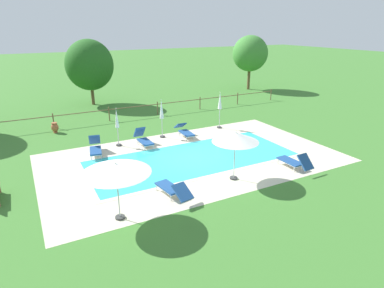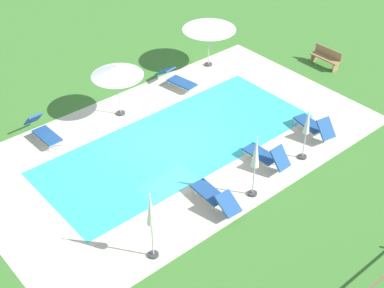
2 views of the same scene
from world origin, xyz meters
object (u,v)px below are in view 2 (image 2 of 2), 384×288
at_px(patio_umbrella_open_by_bench, 117,71).
at_px(patio_umbrella_closed_row_centre, 307,126).
at_px(patio_umbrella_closed_row_mid_west, 256,157).
at_px(sun_lounger_north_end, 214,196).
at_px(sun_lounger_south_near_corner, 43,131).
at_px(sun_lounger_north_mid, 177,79).
at_px(sun_lounger_north_far, 266,155).
at_px(patio_umbrella_closed_row_west, 151,214).
at_px(sun_lounger_north_near_steps, 314,125).
at_px(wooden_bench_lawn_side, 326,57).
at_px(patio_umbrella_open_foreground, 209,26).

xyz_separation_m(patio_umbrella_open_by_bench, patio_umbrella_closed_row_centre, (-3.43, 6.81, -0.59)).
bearing_deg(patio_umbrella_closed_row_mid_west, sun_lounger_north_end, -21.00).
bearing_deg(patio_umbrella_open_by_bench, patio_umbrella_closed_row_mid_west, 94.56).
bearing_deg(sun_lounger_south_near_corner, sun_lounger_north_mid, 177.60).
distance_m(sun_lounger_north_far, patio_umbrella_closed_row_west, 6.01).
relative_size(sun_lounger_north_near_steps, sun_lounger_south_near_corner, 1.01).
bearing_deg(patio_umbrella_closed_row_west, sun_lounger_north_mid, -133.52).
bearing_deg(wooden_bench_lawn_side, sun_lounger_south_near_corner, -14.43).
relative_size(sun_lounger_north_near_steps, patio_umbrella_closed_row_west, 0.78).
bearing_deg(patio_umbrella_closed_row_centre, sun_lounger_north_far, -25.62).
bearing_deg(sun_lounger_north_end, patio_umbrella_open_by_bench, -96.63).
distance_m(sun_lounger_north_mid, sun_lounger_north_far, 6.47).
xyz_separation_m(sun_lounger_north_near_steps, patio_umbrella_closed_row_centre, (1.50, 0.74, 1.05)).
bearing_deg(wooden_bench_lawn_side, patio_umbrella_open_by_bench, -16.49).
xyz_separation_m(sun_lounger_north_near_steps, sun_lounger_south_near_corner, (8.19, -6.54, -0.01)).
distance_m(sun_lounger_north_near_steps, sun_lounger_north_far, 2.82).
xyz_separation_m(patio_umbrella_closed_row_mid_west, patio_umbrella_closed_row_centre, (-2.87, -0.23, -0.19)).
xyz_separation_m(sun_lounger_north_near_steps, patio_umbrella_open_by_bench, (4.93, -6.08, 1.63)).
xyz_separation_m(sun_lounger_north_end, patio_umbrella_closed_row_mid_west, (-1.32, 0.51, 1.27)).
xyz_separation_m(patio_umbrella_open_foreground, patio_umbrella_closed_row_mid_west, (5.00, 7.80, -0.37)).
relative_size(sun_lounger_north_end, patio_umbrella_open_by_bench, 0.90).
distance_m(patio_umbrella_open_foreground, wooden_bench_lawn_side, 5.73).
bearing_deg(patio_umbrella_open_by_bench, patio_umbrella_closed_row_centre, 116.74).
bearing_deg(sun_lounger_north_far, patio_umbrella_open_by_bench, -71.13).
relative_size(sun_lounger_north_far, patio_umbrella_open_foreground, 0.76).
distance_m(sun_lounger_north_mid, patio_umbrella_closed_row_west, 10.06).
distance_m(patio_umbrella_open_foreground, patio_umbrella_closed_row_mid_west, 9.28).
xyz_separation_m(sun_lounger_north_far, wooden_bench_lawn_side, (-7.61, -3.31, 0.07)).
relative_size(sun_lounger_north_near_steps, patio_umbrella_closed_row_mid_west, 0.80).
distance_m(sun_lounger_south_near_corner, patio_umbrella_closed_row_centre, 9.94).
relative_size(patio_umbrella_open_by_bench, wooden_bench_lawn_side, 1.53).
xyz_separation_m(sun_lounger_south_near_corner, patio_umbrella_closed_row_west, (0.42, 7.50, 1.33)).
bearing_deg(sun_lounger_south_near_corner, wooden_bench_lawn_side, 165.57).
bearing_deg(wooden_bench_lawn_side, sun_lounger_north_mid, -25.16).
bearing_deg(sun_lounger_north_end, sun_lounger_north_near_steps, -175.43).
bearing_deg(sun_lounger_south_near_corner, sun_lounger_north_far, 128.96).
height_order(sun_lounger_north_far, patio_umbrella_open_foreground, patio_umbrella_open_foreground).
bearing_deg(patio_umbrella_open_by_bench, patio_umbrella_closed_row_west, 62.36).
bearing_deg(wooden_bench_lawn_side, patio_umbrella_open_foreground, -41.22).
bearing_deg(sun_lounger_north_mid, patio_umbrella_closed_row_centre, 92.05).
bearing_deg(patio_umbrella_closed_row_mid_west, patio_umbrella_open_by_bench, -85.44).
distance_m(sun_lounger_north_near_steps, patio_umbrella_closed_row_west, 8.77).
height_order(patio_umbrella_open_foreground, patio_umbrella_open_by_bench, patio_umbrella_open_by_bench).
distance_m(sun_lounger_north_end, patio_umbrella_open_by_bench, 6.78).
relative_size(patio_umbrella_open_by_bench, patio_umbrella_closed_row_mid_west, 0.94).
bearing_deg(patio_umbrella_closed_row_mid_west, sun_lounger_north_far, -151.06).
distance_m(sun_lounger_north_near_steps, patio_umbrella_open_by_bench, 7.99).
xyz_separation_m(sun_lounger_north_end, patio_umbrella_closed_row_centre, (-4.19, 0.28, 1.08)).
xyz_separation_m(sun_lounger_south_near_corner, patio_umbrella_open_foreground, (-8.83, -0.30, 1.61)).
bearing_deg(patio_umbrella_closed_row_centre, patio_umbrella_open_foreground, -105.71).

